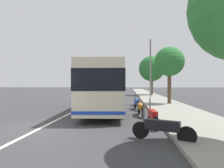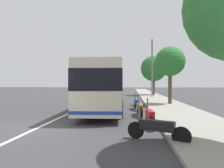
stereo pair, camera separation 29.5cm
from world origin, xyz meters
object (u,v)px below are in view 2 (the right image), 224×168
coach_bus (106,86)px  car_side_street (107,89)px  car_oncoming (98,90)px  roadside_tree_far_block (154,69)px  motorcycle_mid_row (137,103)px  utility_pole (152,68)px  motorcycle_nearest_curb (157,128)px  motorcycle_angled (150,116)px  motorcycle_far_end (140,108)px  roadside_tree_mid_block (170,62)px

coach_bus → car_side_street: bearing=4.2°
car_oncoming → roadside_tree_far_block: size_ratio=0.61×
motorcycle_mid_row → utility_pole: size_ratio=0.25×
motorcycle_mid_row → utility_pole: utility_pole is taller
motorcycle_nearest_curb → roadside_tree_far_block: (27.15, -2.84, 4.11)m
roadside_tree_far_block → utility_pole: 5.64m
motorcycle_mid_row → motorcycle_angled: bearing=176.9°
car_oncoming → motorcycle_far_end: bearing=11.3°
motorcycle_far_end → roadside_tree_mid_block: bearing=-30.5°
motorcycle_nearest_curb → car_side_street: 43.21m
coach_bus → motorcycle_mid_row: 2.67m
motorcycle_nearest_curb → motorcycle_angled: 2.41m
coach_bus → motorcycle_mid_row: (-0.06, -2.33, -1.31)m
car_side_street → utility_pole: (-21.03, -9.25, 3.44)m
roadside_tree_far_block → coach_bus: bearing=163.3°
coach_bus → motorcycle_far_end: 4.08m
motorcycle_mid_row → roadside_tree_far_block: bearing=-17.7°
motorcycle_mid_row → motorcycle_nearest_curb: bearing=175.6°
roadside_tree_mid_block → roadside_tree_far_block: size_ratio=0.79×
motorcycle_mid_row → roadside_tree_mid_block: (3.62, -3.14, 3.49)m
motorcycle_nearest_curb → motorcycle_mid_row: size_ratio=0.93×
motorcycle_mid_row → car_oncoming: 23.73m
motorcycle_angled → motorcycle_far_end: (2.85, 0.35, -0.00)m
motorcycle_nearest_curb → roadside_tree_mid_block: roadside_tree_mid_block is taller
utility_pole → roadside_tree_far_block: bearing=-8.4°
roadside_tree_mid_block → utility_pole: (9.77, 0.64, 0.18)m
car_oncoming → utility_pole: size_ratio=0.50×
motorcycle_nearest_curb → utility_pole: size_ratio=0.24×
roadside_tree_mid_block → car_side_street: bearing=17.8°
motorcycle_angled → utility_pole: utility_pole is taller
coach_bus → car_oncoming: bearing=8.6°
motorcycle_nearest_curb → coach_bus: bearing=-45.1°
motorcycle_mid_row → utility_pole: 14.11m
car_side_street → motorcycle_far_end: bearing=9.3°
motorcycle_angled → utility_pole: bearing=-10.6°
roadside_tree_mid_block → motorcycle_far_end: bearing=155.2°
motorcycle_far_end → car_side_street: bearing=4.7°
coach_bus → roadside_tree_far_block: (18.90, -5.65, 2.78)m
car_side_street → utility_pole: bearing=22.6°
coach_bus → motorcycle_angled: (-5.83, -2.80, -1.33)m
motorcycle_nearest_curb → car_oncoming: bearing=-50.3°
coach_bus → motorcycle_far_end: (-2.98, -2.45, -1.33)m
motorcycle_angled → roadside_tree_far_block: (24.74, -2.85, 4.11)m
coach_bus → motorcycle_nearest_curb: size_ratio=6.24×
motorcycle_angled → car_side_street: car_side_street is taller
motorcycle_angled → roadside_tree_far_block: roadside_tree_far_block is taller
motorcycle_mid_row → car_oncoming: bearing=9.4°
motorcycle_nearest_curb → motorcycle_far_end: motorcycle_far_end is taller
motorcycle_nearest_curb → motorcycle_mid_row: 8.20m
coach_bus → car_oncoming: coach_bus is taller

